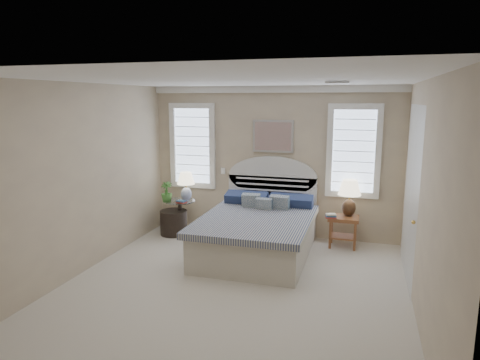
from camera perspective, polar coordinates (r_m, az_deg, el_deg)
name	(u,v)px	position (r m, az deg, el deg)	size (l,w,h in m)	color
floor	(231,290)	(5.80, -1.17, -14.49)	(4.50, 5.00, 0.01)	beige
ceiling	(230,80)	(5.25, -1.28, 13.24)	(4.50, 5.00, 0.01)	white
wall_back	(273,162)	(7.75, 4.42, 2.39)	(4.50, 0.02, 2.70)	beige
wall_left	(78,180)	(6.41, -20.77, -0.05)	(0.02, 5.00, 2.70)	beige
wall_right	(424,202)	(5.16, 23.35, -2.71)	(0.02, 5.00, 2.70)	beige
crown_molding	(274,89)	(7.63, 4.50, 11.98)	(4.50, 0.08, 0.12)	white
hvac_vent	(337,83)	(5.81, 12.87, 12.54)	(0.30, 0.20, 0.02)	#B2B2B2
switch_plate	(223,171)	(8.01, -2.28, 1.24)	(0.08, 0.01, 0.12)	white
window_left	(193,146)	(8.16, -6.32, 4.55)	(0.90, 0.06, 1.60)	silver
window_right	(354,151)	(7.53, 14.91, 3.74)	(0.90, 0.06, 1.60)	silver
painting	(273,136)	(7.65, 4.41, 5.83)	(0.74, 0.04, 0.58)	silver
closet_door	(411,193)	(6.35, 21.86, -1.58)	(0.02, 1.80, 2.40)	silver
bed	(259,230)	(6.97, 2.49, -6.69)	(1.72, 2.28, 1.47)	beige
side_table_left	(180,213)	(8.03, -7.99, -4.41)	(0.56, 0.56, 0.63)	black
nightstand_right	(343,225)	(7.45, 13.61, -5.83)	(0.50, 0.40, 0.53)	brown
floor_pot	(174,222)	(8.04, -8.83, -5.61)	(0.50, 0.50, 0.45)	black
lamp_left	(186,183)	(7.90, -7.21, -0.41)	(0.43, 0.43, 0.53)	silver
lamp_right	(349,194)	(7.40, 14.39, -1.78)	(0.39, 0.39, 0.63)	black
potted_plant	(167,192)	(7.86, -9.77, -1.59)	(0.21, 0.21, 0.37)	#366C2B
books_left	(181,202)	(7.78, -7.81, -2.88)	(0.19, 0.15, 0.05)	#A33028
books_right	(331,216)	(7.27, 12.03, -4.71)	(0.20, 0.17, 0.07)	#A33028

